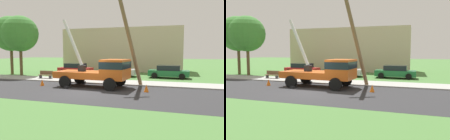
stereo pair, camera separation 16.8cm
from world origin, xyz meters
The scene contains 14 objects.
ground_plane centered at (0.00, 12.00, 0.00)m, with size 120.00×120.00×0.00m, color #477538.
road_asphalt centered at (0.00, 0.00, 0.00)m, with size 80.00×7.52×0.01m, color #2B2B2D.
sidewalk_strip centered at (0.00, 5.19, 0.05)m, with size 80.00×2.87×0.10m, color #9E9E99.
utility_truck centered at (0.44, 2.13, 1.41)m, with size 6.75×3.21×5.98m.
leaning_utility_pole centered at (2.40, 3.51, 4.50)m, with size 2.65×2.06×8.77m.
traffic_cone_ahead centered at (4.36, 1.26, 0.28)m, with size 0.36×0.36×0.56m, color orange.
traffic_cone_behind centered at (-4.78, 1.37, 0.28)m, with size 0.36×0.36×0.56m, color orange.
parked_sedan_red centered at (-6.42, 10.71, 0.71)m, with size 4.52×2.23×1.42m.
parked_sedan_silver centered at (-0.53, 10.41, 0.71)m, with size 4.52×2.22×1.42m.
parked_sedan_green centered at (5.37, 10.42, 0.71)m, with size 4.43×2.07×1.42m.
park_bench centered at (-7.13, 5.26, 0.46)m, with size 1.60×0.45×0.90m.
roadside_tree_near centered at (-14.32, 8.24, 5.23)m, with size 4.48×4.48×7.49m.
roadside_tree_far centered at (-12.31, 7.60, 5.13)m, with size 4.39×4.39×7.35m.
lowrise_building_backdrop centered at (-2.12, 18.65, 3.20)m, with size 18.00×6.00×6.40m, color #C6B293.
Camera 2 is at (7.07, -14.66, 3.04)m, focal length 35.07 mm.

